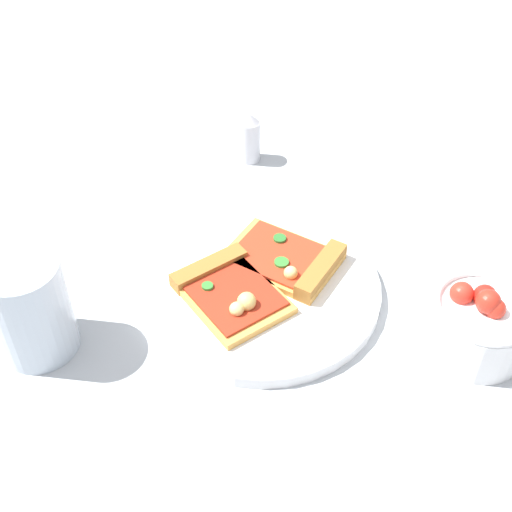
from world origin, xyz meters
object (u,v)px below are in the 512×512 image
at_px(pepper_shaker, 249,137).
at_px(salad_bowl, 479,323).
at_px(pizza_slice_near, 291,261).
at_px(soda_glass, 30,309).
at_px(plate, 262,288).
at_px(pizza_slice_far, 228,290).

bearing_deg(pepper_shaker, salad_bowl, -132.87).
bearing_deg(pepper_shaker, pizza_slice_near, -156.13).
height_order(soda_glass, pepper_shaker, soda_glass).
distance_m(plate, soda_glass, 0.24).
height_order(pizza_slice_near, salad_bowl, salad_bowl).
bearing_deg(salad_bowl, pepper_shaker, 47.13).
bearing_deg(salad_bowl, plate, 83.17).
bearing_deg(pepper_shaker, soda_glass, 159.30).
bearing_deg(soda_glass, pizza_slice_near, -56.50).
relative_size(plate, salad_bowl, 2.54).
distance_m(pizza_slice_far, pepper_shaker, 0.27).
height_order(plate, salad_bowl, salad_bowl).
distance_m(pizza_slice_far, salad_bowl, 0.25).
xyz_separation_m(soda_glass, pepper_shaker, (0.36, -0.14, -0.02)).
relative_size(plate, pepper_shaker, 3.64).
xyz_separation_m(plate, soda_glass, (-0.12, 0.20, 0.05)).
bearing_deg(salad_bowl, pizza_slice_far, 89.20).
distance_m(pizza_slice_near, pepper_shaker, 0.23).
relative_size(plate, soda_glass, 2.32).
bearing_deg(soda_glass, plate, -60.04).
bearing_deg(salad_bowl, pizza_slice_near, 72.97).
distance_m(pizza_slice_near, pizza_slice_far, 0.08).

